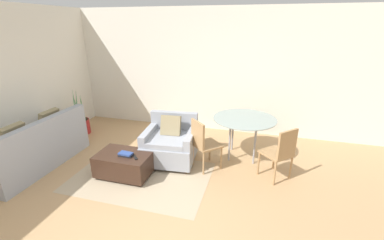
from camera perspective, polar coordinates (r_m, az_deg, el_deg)
The scene contains 13 objects.
ground_plane at distance 3.64m, azimuth -8.27°, elevation -20.76°, with size 20.00×20.00×0.00m, color tan.
wall_back at distance 5.93m, azimuth 3.79°, elevation 10.69°, with size 12.00×0.06×2.75m.
wall_left at distance 6.00m, azimuth -32.12°, elevation 7.73°, with size 0.06×12.00×2.75m.
area_rug at distance 4.46m, azimuth -11.14°, elevation -12.20°, with size 2.22×1.51×0.01m.
couch at distance 5.35m, azimuth -31.84°, elevation -5.67°, with size 0.95×1.89×0.91m.
armchair at distance 4.72m, azimuth -4.83°, elevation -5.20°, with size 0.97×0.93×0.86m.
ottoman at distance 4.46m, azimuth -14.75°, elevation -9.30°, with size 0.88×0.58×0.40m.
book_stack at distance 4.30m, azimuth -14.50°, elevation -7.40°, with size 0.23×0.14×0.05m.
tv_remote_primary at distance 4.21m, azimuth -12.50°, elevation -8.13°, with size 0.13×0.14×0.01m.
potted_plant at distance 6.44m, azimuth -23.49°, elevation -0.84°, with size 0.39×0.39×1.07m.
dining_table at distance 4.80m, azimuth 11.56°, elevation -0.56°, with size 1.15×1.15×0.78m.
dining_chair_near_left at distance 4.37m, azimuth 2.41°, elevation -4.81°, with size 0.59×0.59×0.90m.
dining_chair_near_right at distance 4.30m, azimuth 19.14°, elevation -6.49°, with size 0.59×0.59×0.90m.
Camera 1 is at (1.20, -2.47, 2.39)m, focal length 24.00 mm.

